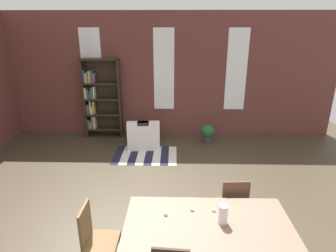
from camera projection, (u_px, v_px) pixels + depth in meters
ground_plane at (155, 220)px, 4.57m from camera, size 10.83×10.83×0.00m
back_wall_brick at (164, 76)px, 7.69m from camera, size 9.33×0.12×3.33m
window_pane_0 at (92, 70)px, 7.61m from camera, size 0.55×0.02×2.16m
window_pane_1 at (164, 70)px, 7.57m from camera, size 0.55×0.02×2.16m
window_pane_2 at (236, 70)px, 7.53m from camera, size 0.55×0.02×2.16m
dining_table at (208, 228)px, 3.37m from camera, size 1.98×1.02×0.77m
vase_on_table at (223, 214)px, 3.30m from camera, size 0.11×0.11×0.24m
tealight_candle_0 at (213, 210)px, 3.54m from camera, size 0.04×0.04×0.03m
tealight_candle_1 at (166, 214)px, 3.46m from camera, size 0.04×0.04×0.04m
tealight_candle_2 at (192, 209)px, 3.55m from camera, size 0.04×0.04×0.03m
dining_chair_head_left at (96, 238)px, 3.46m from camera, size 0.40×0.40×0.95m
dining_chair_far_right at (233, 204)px, 4.11m from camera, size 0.42×0.42×0.95m
bookshelf_tall at (100, 98)px, 7.68m from camera, size 0.99×0.32×2.15m
armchair_white at (144, 136)px, 7.27m from camera, size 0.86×0.86×0.75m
potted_plant_by_shelf at (208, 132)px, 7.48m from camera, size 0.34×0.34×0.50m
striped_rug at (145, 155)px, 6.82m from camera, size 1.51×1.05×0.01m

